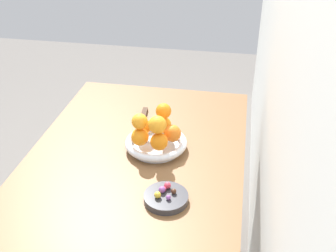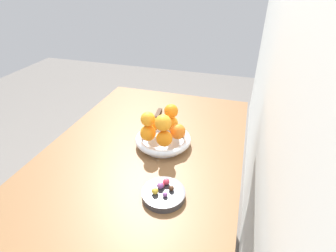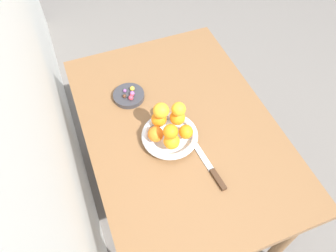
% 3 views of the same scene
% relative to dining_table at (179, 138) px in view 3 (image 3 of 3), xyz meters
% --- Properties ---
extents(ground_plane, '(6.00, 6.00, 0.00)m').
position_rel_dining_table_xyz_m(ground_plane, '(0.00, 0.00, -0.65)').
color(ground_plane, slate).
extents(wall_back, '(4.00, 0.05, 2.50)m').
position_rel_dining_table_xyz_m(wall_back, '(0.00, 0.48, 0.60)').
color(wall_back, silver).
rests_on(wall_back, ground_plane).
extents(dining_table, '(1.10, 0.76, 0.74)m').
position_rel_dining_table_xyz_m(dining_table, '(0.00, 0.00, 0.00)').
color(dining_table, brown).
rests_on(dining_table, ground_plane).
extents(fruit_bowl, '(0.22, 0.22, 0.04)m').
position_rel_dining_table_xyz_m(fruit_bowl, '(-0.05, 0.06, 0.11)').
color(fruit_bowl, silver).
rests_on(fruit_bowl, dining_table).
extents(candy_dish, '(0.14, 0.14, 0.02)m').
position_rel_dining_table_xyz_m(candy_dish, '(0.22, 0.15, 0.10)').
color(candy_dish, '#333338').
rests_on(candy_dish, dining_table).
extents(orange_0, '(0.06, 0.06, 0.06)m').
position_rel_dining_table_xyz_m(orange_0, '(0.01, 0.09, 0.16)').
color(orange_0, orange).
rests_on(orange_0, fruit_bowl).
extents(orange_1, '(0.06, 0.06, 0.06)m').
position_rel_dining_table_xyz_m(orange_1, '(-0.05, 0.12, 0.16)').
color(orange_1, orange).
rests_on(orange_1, fruit_bowl).
extents(orange_2, '(0.06, 0.06, 0.06)m').
position_rel_dining_table_xyz_m(orange_2, '(-0.10, 0.08, 0.16)').
color(orange_2, orange).
rests_on(orange_2, fruit_bowl).
extents(orange_3, '(0.06, 0.06, 0.06)m').
position_rel_dining_table_xyz_m(orange_3, '(-0.08, 0.01, 0.16)').
color(orange_3, orange).
rests_on(orange_3, fruit_bowl).
extents(orange_4, '(0.06, 0.06, 0.06)m').
position_rel_dining_table_xyz_m(orange_4, '(-0.01, 0.02, 0.16)').
color(orange_4, orange).
rests_on(orange_4, fruit_bowl).
extents(orange_5, '(0.06, 0.06, 0.06)m').
position_rel_dining_table_xyz_m(orange_5, '(0.00, 0.08, 0.22)').
color(orange_5, orange).
rests_on(orange_5, orange_0).
extents(orange_6, '(0.06, 0.06, 0.06)m').
position_rel_dining_table_xyz_m(orange_6, '(-0.10, 0.08, 0.22)').
color(orange_6, orange).
rests_on(orange_6, orange_2).
extents(orange_7, '(0.06, 0.06, 0.06)m').
position_rel_dining_table_xyz_m(orange_7, '(-0.01, 0.02, 0.22)').
color(orange_7, orange).
rests_on(orange_7, orange_4).
extents(candy_ball_0, '(0.02, 0.02, 0.02)m').
position_rel_dining_table_xyz_m(candy_ball_0, '(0.21, 0.14, 0.12)').
color(candy_ball_0, '#8C4C99').
rests_on(candy_ball_0, candy_dish).
extents(candy_ball_1, '(0.02, 0.02, 0.02)m').
position_rel_dining_table_xyz_m(candy_ball_1, '(0.24, 0.13, 0.12)').
color(candy_ball_1, gold).
rests_on(candy_ball_1, candy_dish).
extents(candy_ball_2, '(0.02, 0.02, 0.02)m').
position_rel_dining_table_xyz_m(candy_ball_2, '(0.21, 0.17, 0.12)').
color(candy_ball_2, '#472819').
rests_on(candy_ball_2, candy_dish).
extents(candy_ball_3, '(0.02, 0.02, 0.02)m').
position_rel_dining_table_xyz_m(candy_ball_3, '(0.19, 0.15, 0.12)').
color(candy_ball_3, '#C6384C').
rests_on(candy_ball_3, candy_dish).
extents(candy_ball_4, '(0.02, 0.02, 0.02)m').
position_rel_dining_table_xyz_m(candy_ball_4, '(0.21, 0.14, 0.12)').
color(candy_ball_4, '#C6384C').
rests_on(candy_ball_4, candy_dish).
extents(candy_ball_5, '(0.02, 0.02, 0.02)m').
position_rel_dining_table_xyz_m(candy_ball_5, '(0.21, 0.14, 0.12)').
color(candy_ball_5, '#C6384C').
rests_on(candy_ball_5, candy_dish).
extents(candy_ball_6, '(0.01, 0.01, 0.01)m').
position_rel_dining_table_xyz_m(candy_ball_6, '(0.24, 0.16, 0.12)').
color(candy_ball_6, '#8C4C99').
rests_on(candy_ball_6, candy_dish).
extents(knife, '(0.26, 0.05, 0.01)m').
position_rel_dining_table_xyz_m(knife, '(-0.22, -0.03, 0.09)').
color(knife, '#3F2819').
rests_on(knife, dining_table).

